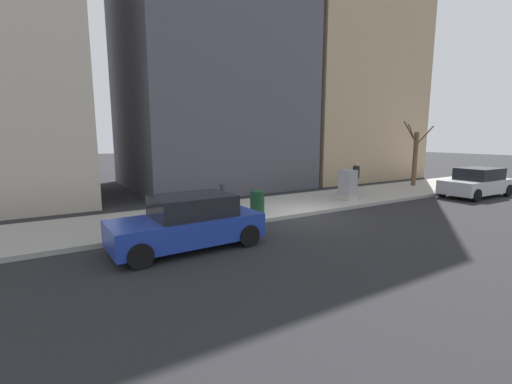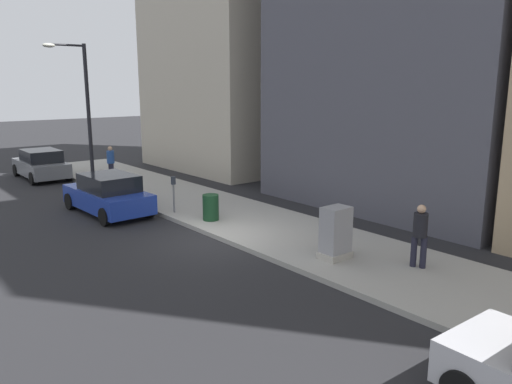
{
  "view_description": "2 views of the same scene",
  "coord_description": "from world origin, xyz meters",
  "px_view_note": "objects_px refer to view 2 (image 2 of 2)",
  "views": [
    {
      "loc": [
        -10.33,
        8.51,
        3.15
      ],
      "look_at": [
        1.78,
        1.07,
        0.85
      ],
      "focal_mm": 24.0,
      "sensor_mm": 36.0,
      "label": 1
    },
    {
      "loc": [
        -8.53,
        -12.47,
        4.77
      ],
      "look_at": [
        1.91,
        0.31,
        1.22
      ],
      "focal_mm": 35.0,
      "sensor_mm": 36.0,
      "label": 2
    }
  ],
  "objects_px": {
    "streetlamp": "(82,101)",
    "pedestrian_near_meter": "(420,232)",
    "trash_bin": "(211,207)",
    "parked_car_grey": "(41,165)",
    "utility_box": "(336,233)",
    "parked_car_blue": "(108,195)",
    "parking_meter": "(174,190)",
    "pedestrian_midblock": "(111,161)"
  },
  "relations": [
    {
      "from": "parked_car_grey",
      "to": "streetlamp",
      "type": "height_order",
      "value": "streetlamp"
    },
    {
      "from": "parked_car_grey",
      "to": "utility_box",
      "type": "bearing_deg",
      "value": -82.21
    },
    {
      "from": "parked_car_grey",
      "to": "utility_box",
      "type": "distance_m",
      "value": 18.24
    },
    {
      "from": "utility_box",
      "to": "pedestrian_near_meter",
      "type": "distance_m",
      "value": 2.17
    },
    {
      "from": "parked_car_grey",
      "to": "streetlamp",
      "type": "relative_size",
      "value": 0.65
    },
    {
      "from": "parked_car_blue",
      "to": "parked_car_grey",
      "type": "distance_m",
      "value": 9.05
    },
    {
      "from": "parking_meter",
      "to": "streetlamp",
      "type": "distance_m",
      "value": 8.61
    },
    {
      "from": "parking_meter",
      "to": "trash_bin",
      "type": "bearing_deg",
      "value": -75.51
    },
    {
      "from": "trash_bin",
      "to": "pedestrian_near_meter",
      "type": "relative_size",
      "value": 0.54
    },
    {
      "from": "parking_meter",
      "to": "pedestrian_midblock",
      "type": "relative_size",
      "value": 0.81
    },
    {
      "from": "parking_meter",
      "to": "pedestrian_near_meter",
      "type": "distance_m",
      "value": 9.18
    },
    {
      "from": "parked_car_blue",
      "to": "pedestrian_midblock",
      "type": "xyz_separation_m",
      "value": [
        2.62,
        5.77,
        0.35
      ]
    },
    {
      "from": "utility_box",
      "to": "trash_bin",
      "type": "distance_m",
      "value": 5.42
    },
    {
      "from": "pedestrian_near_meter",
      "to": "parked_car_grey",
      "type": "bearing_deg",
      "value": -13.33
    },
    {
      "from": "parked_car_blue",
      "to": "parked_car_grey",
      "type": "bearing_deg",
      "value": 86.35
    },
    {
      "from": "streetlamp",
      "to": "pedestrian_near_meter",
      "type": "height_order",
      "value": "streetlamp"
    },
    {
      "from": "parked_car_grey",
      "to": "pedestrian_midblock",
      "type": "bearing_deg",
      "value": -53.54
    },
    {
      "from": "utility_box",
      "to": "streetlamp",
      "type": "bearing_deg",
      "value": 93.83
    },
    {
      "from": "parked_car_grey",
      "to": "pedestrian_midblock",
      "type": "relative_size",
      "value": 2.54
    },
    {
      "from": "parked_car_blue",
      "to": "trash_bin",
      "type": "distance_m",
      "value": 4.25
    },
    {
      "from": "parked_car_blue",
      "to": "pedestrian_near_meter",
      "type": "distance_m",
      "value": 11.49
    },
    {
      "from": "parked_car_blue",
      "to": "parking_meter",
      "type": "height_order",
      "value": "parked_car_blue"
    },
    {
      "from": "streetlamp",
      "to": "parked_car_blue",
      "type": "bearing_deg",
      "value": -104.12
    },
    {
      "from": "pedestrian_near_meter",
      "to": "pedestrian_midblock",
      "type": "distance_m",
      "value": 16.68
    },
    {
      "from": "trash_bin",
      "to": "parked_car_grey",
      "type": "bearing_deg",
      "value": 98.63
    },
    {
      "from": "utility_box",
      "to": "trash_bin",
      "type": "relative_size",
      "value": 1.59
    },
    {
      "from": "parked_car_blue",
      "to": "parked_car_grey",
      "type": "relative_size",
      "value": 1.01
    },
    {
      "from": "trash_bin",
      "to": "pedestrian_near_meter",
      "type": "xyz_separation_m",
      "value": [
        1.55,
        -7.22,
        0.49
      ]
    },
    {
      "from": "parking_meter",
      "to": "streetlamp",
      "type": "relative_size",
      "value": 0.21
    },
    {
      "from": "parking_meter",
      "to": "utility_box",
      "type": "distance_m",
      "value": 7.19
    },
    {
      "from": "parked_car_blue",
      "to": "pedestrian_near_meter",
      "type": "relative_size",
      "value": 2.57
    },
    {
      "from": "parked_car_grey",
      "to": "pedestrian_near_meter",
      "type": "xyz_separation_m",
      "value": [
        3.47,
        -19.91,
        0.35
      ]
    },
    {
      "from": "parked_car_blue",
      "to": "trash_bin",
      "type": "relative_size",
      "value": 4.74
    },
    {
      "from": "trash_bin",
      "to": "pedestrian_midblock",
      "type": "relative_size",
      "value": 0.54
    },
    {
      "from": "pedestrian_midblock",
      "to": "streetlamp",
      "type": "bearing_deg",
      "value": 69.34
    },
    {
      "from": "parking_meter",
      "to": "pedestrian_near_meter",
      "type": "bearing_deg",
      "value": -77.44
    },
    {
      "from": "streetlamp",
      "to": "trash_bin",
      "type": "distance_m",
      "value": 10.4
    },
    {
      "from": "streetlamp",
      "to": "pedestrian_near_meter",
      "type": "xyz_separation_m",
      "value": [
        2.16,
        -17.02,
        -2.93
      ]
    },
    {
      "from": "parked_car_blue",
      "to": "utility_box",
      "type": "height_order",
      "value": "utility_box"
    },
    {
      "from": "parked_car_blue",
      "to": "utility_box",
      "type": "xyz_separation_m",
      "value": [
        2.56,
        -9.05,
        0.11
      ]
    },
    {
      "from": "parked_car_blue",
      "to": "utility_box",
      "type": "bearing_deg",
      "value": -76.31
    },
    {
      "from": "parking_meter",
      "to": "utility_box",
      "type": "relative_size",
      "value": 0.94
    }
  ]
}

